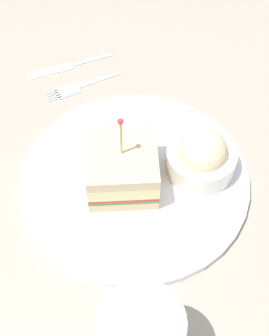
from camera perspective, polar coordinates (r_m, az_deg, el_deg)
The scene contains 6 objects.
ground_plane at distance 64.36cm, azimuth 0.00°, elevation -2.12°, with size 104.78×104.78×2.00cm, color #9E9384.
plate at distance 63.10cm, azimuth 0.00°, elevation -1.35°, with size 29.12×29.12×1.04cm, color white.
sandwich_half_center at distance 60.01cm, azimuth -1.47°, elevation 0.13°, with size 11.05×10.78×11.65cm.
coleslaw_bowl at distance 62.19cm, azimuth 7.72°, elevation 1.32°, with size 8.79×8.79×6.33cm.
fork at distance 74.79cm, azimuth -6.78°, elevation 9.19°, with size 2.53×11.97×0.35cm.
knife at distance 78.32cm, azimuth -7.97°, elevation 11.51°, with size 1.53×13.61×0.35cm.
Camera 1 is at (-33.53, 13.07, 52.35)cm, focal length 52.91 mm.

